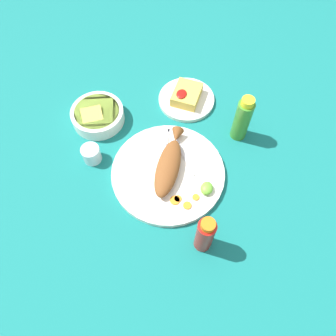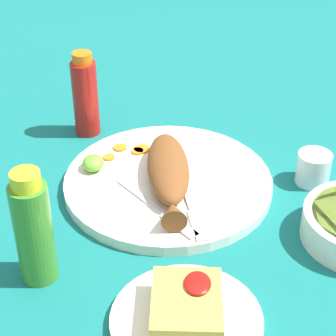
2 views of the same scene
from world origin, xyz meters
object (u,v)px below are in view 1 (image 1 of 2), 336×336
hot_sauce_bottle_green (242,119)px  side_plate_fries (186,99)px  fork_far (180,148)px  fried_fish (169,164)px  hot_sauce_bottle_red (205,235)px  salt_cup (92,155)px  guacamole_bowl (98,115)px  main_plate (168,173)px  fork_near (164,147)px

hot_sauce_bottle_green → side_plate_fries: hot_sauce_bottle_green is taller
fork_far → hot_sauce_bottle_green: bearing=-94.2°
fried_fish → hot_sauce_bottle_red: size_ratio=1.51×
salt_cup → guacamole_bowl: guacamole_bowl is taller
hot_sauce_bottle_red → fried_fish: bearing=-139.6°
fried_fish → guacamole_bowl: size_ratio=1.42×
main_plate → guacamole_bowl: bearing=-113.0°
salt_cup → fork_near: bearing=116.8°
fork_far → salt_cup: bearing=72.7°
salt_cup → guacamole_bowl: size_ratio=0.33×
fried_fish → hot_sauce_bottle_green: bearing=134.2°
main_plate → fork_far: size_ratio=2.32×
salt_cup → hot_sauce_bottle_red: bearing=69.2°
fork_near → hot_sauce_bottle_red: bearing=-154.4°
side_plate_fries → guacamole_bowl: bearing=-55.5°
salt_cup → main_plate: bearing=95.5°
side_plate_fries → hot_sauce_bottle_green: bearing=67.6°
fried_fish → hot_sauce_bottle_green: size_ratio=1.42×
hot_sauce_bottle_green → salt_cup: hot_sauce_bottle_green is taller
fried_fish → fork_far: 0.08m
hot_sauce_bottle_red → guacamole_bowl: size_ratio=0.94×
fork_far → salt_cup: 0.27m
guacamole_bowl → hot_sauce_bottle_green: bearing=101.3°
fork_near → main_plate: bearing=-166.2°
main_plate → hot_sauce_bottle_red: bearing=42.1°
salt_cup → guacamole_bowl: bearing=-162.5°
main_plate → hot_sauce_bottle_green: (-0.21, 0.17, 0.07)m
fork_far → hot_sauce_bottle_green: (-0.12, 0.16, 0.06)m
fried_fish → hot_sauce_bottle_green: (-0.20, 0.17, 0.04)m
hot_sauce_bottle_green → guacamole_bowl: hot_sauce_bottle_green is taller
guacamole_bowl → fork_near: bearing=80.2°
guacamole_bowl → main_plate: bearing=67.0°
fried_fish → fork_far: size_ratio=1.65×
fried_fish → hot_sauce_bottle_green: hot_sauce_bottle_green is taller
hot_sauce_bottle_red → salt_cup: (-0.15, -0.40, -0.05)m
hot_sauce_bottle_green → fried_fish: bearing=-40.2°
main_plate → guacamole_bowl: size_ratio=1.99×
fork_near → fork_far: same height
fried_fish → hot_sauce_bottle_red: bearing=34.8°
fork_far → hot_sauce_bottle_green: size_ratio=0.86×
fork_far → side_plate_fries: fork_far is taller
fried_fish → side_plate_fries: size_ratio=1.27×
fork_near → hot_sauce_bottle_green: 0.25m
main_plate → hot_sauce_bottle_green: hot_sauce_bottle_green is taller
fork_near → salt_cup: salt_cup is taller
main_plate → guacamole_bowl: (-0.12, -0.29, 0.02)m
hot_sauce_bottle_green → guacamole_bowl: 0.47m
hot_sauce_bottle_green → fork_near: bearing=-57.1°
hot_sauce_bottle_red → hot_sauce_bottle_green: hot_sauce_bottle_green is taller
side_plate_fries → guacamole_bowl: guacamole_bowl is taller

